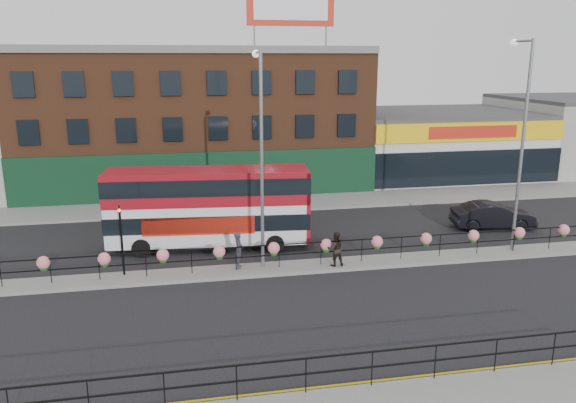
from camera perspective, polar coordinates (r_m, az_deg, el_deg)
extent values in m
plane|color=black|center=(26.52, 1.24, -6.83)|extent=(120.00, 120.00, 0.00)
cube|color=gray|center=(37.76, -2.59, -0.24)|extent=(60.00, 4.00, 0.15)
cube|color=gray|center=(26.49, 1.24, -6.68)|extent=(60.00, 1.60, 0.15)
cube|color=gold|center=(18.12, 8.01, -17.70)|extent=(60.00, 0.10, 0.01)
cube|color=gold|center=(17.98, 8.20, -17.99)|extent=(60.00, 0.10, 0.01)
cube|color=brown|center=(44.42, -9.36, 8.25)|extent=(25.00, 12.00, 10.00)
cube|color=#3F3F42|center=(44.19, -9.64, 14.90)|extent=(25.00, 12.00, 0.30)
cube|color=black|center=(38.91, -8.87, 2.50)|extent=(25.00, 0.25, 3.40)
cube|color=silver|center=(49.51, 14.68, 5.67)|extent=(15.00, 12.00, 5.00)
cube|color=#3F3F42|center=(49.21, 14.88, 8.72)|extent=(15.00, 12.00, 0.30)
cube|color=yellow|center=(43.93, 18.22, 6.74)|extent=(15.00, 0.25, 1.40)
cube|color=red|center=(43.82, 18.30, 6.72)|extent=(7.00, 0.10, 0.90)
cube|color=black|center=(44.33, 17.95, 3.28)|extent=(15.00, 0.25, 2.60)
cube|color=red|center=(40.09, 0.28, 19.54)|extent=(6.00, 0.25, 3.00)
cube|color=silver|center=(39.95, 0.32, 19.55)|extent=(5.10, 0.04, 2.25)
cylinder|color=slate|center=(39.54, -3.44, 16.39)|extent=(0.12, 0.12, 1.40)
cylinder|color=slate|center=(40.51, 3.89, 16.33)|extent=(0.12, 0.12, 1.40)
cube|color=black|center=(26.09, 1.25, -4.27)|extent=(30.00, 0.05, 0.05)
cube|color=black|center=(26.25, 1.25, -5.29)|extent=(30.00, 0.05, 0.05)
cylinder|color=black|center=(26.89, -27.17, -6.59)|extent=(0.04, 0.04, 1.10)
cylinder|color=black|center=(26.38, -22.98, -6.51)|extent=(0.04, 0.04, 1.10)
cylinder|color=black|center=(26.02, -18.65, -6.39)|extent=(0.04, 0.04, 1.10)
cylinder|color=black|center=(25.80, -14.23, -6.24)|extent=(0.04, 0.04, 1.10)
cylinder|color=black|center=(25.75, -9.76, -6.04)|extent=(0.04, 0.04, 1.10)
cylinder|color=black|center=(25.84, -5.31, -5.81)|extent=(0.04, 0.04, 1.10)
cylinder|color=black|center=(26.09, -0.91, -5.54)|extent=(0.04, 0.04, 1.10)
cylinder|color=black|center=(26.49, 3.37, -5.26)|extent=(0.04, 0.04, 1.10)
cylinder|color=black|center=(27.03, 7.50, -4.95)|extent=(0.04, 0.04, 1.10)
cylinder|color=black|center=(27.71, 11.44, -4.64)|extent=(0.04, 0.04, 1.10)
cylinder|color=black|center=(28.51, 15.18, -4.32)|extent=(0.04, 0.04, 1.10)
cylinder|color=black|center=(29.42, 18.69, -4.00)|extent=(0.04, 0.04, 1.10)
cylinder|color=black|center=(30.44, 21.98, -3.69)|extent=(0.04, 0.04, 1.10)
cylinder|color=black|center=(31.55, 25.04, -3.39)|extent=(0.04, 0.04, 1.10)
sphere|color=#E57884|center=(26.30, -23.60, -5.71)|extent=(0.56, 0.56, 0.56)
sphere|color=#1B5518|center=(26.38, -23.55, -6.18)|extent=(0.36, 0.36, 0.36)
sphere|color=#E57884|center=(25.85, -18.17, -5.54)|extent=(0.56, 0.56, 0.56)
sphere|color=#1B5518|center=(25.92, -18.13, -6.02)|extent=(0.36, 0.36, 0.36)
sphere|color=#E57884|center=(25.63, -12.60, -5.33)|extent=(0.56, 0.56, 0.56)
sphere|color=#1B5518|center=(25.71, -12.58, -5.81)|extent=(0.36, 0.36, 0.36)
sphere|color=#E57884|center=(25.65, -7.00, -5.06)|extent=(0.56, 0.56, 0.56)
sphere|color=#1B5518|center=(25.73, -6.98, -5.54)|extent=(0.36, 0.36, 0.36)
sphere|color=#E57884|center=(25.92, -1.46, -4.75)|extent=(0.56, 0.56, 0.56)
sphere|color=#1B5518|center=(25.99, -1.46, -5.23)|extent=(0.36, 0.36, 0.36)
sphere|color=#E57884|center=(26.42, 3.91, -4.40)|extent=(0.56, 0.56, 0.56)
sphere|color=#1B5518|center=(26.49, 3.90, -4.87)|extent=(0.36, 0.36, 0.36)
sphere|color=#E57884|center=(27.14, 9.03, -4.04)|extent=(0.56, 0.56, 0.56)
sphere|color=#1B5518|center=(27.21, 9.01, -4.50)|extent=(0.36, 0.36, 0.36)
sphere|color=#E57884|center=(28.07, 13.85, -3.66)|extent=(0.56, 0.56, 0.56)
sphere|color=#1B5518|center=(28.14, 13.82, -4.11)|extent=(0.36, 0.36, 0.36)
sphere|color=#E57884|center=(29.18, 18.33, -3.29)|extent=(0.56, 0.56, 0.56)
sphere|color=#1B5518|center=(29.25, 18.29, -3.72)|extent=(0.36, 0.36, 0.36)
sphere|color=#E57884|center=(30.46, 22.45, -2.93)|extent=(0.56, 0.56, 0.56)
sphere|color=#1B5518|center=(30.52, 22.41, -3.35)|extent=(0.36, 0.36, 0.36)
sphere|color=#E57884|center=(31.88, 26.22, -2.59)|extent=(0.56, 0.56, 0.56)
sphere|color=#1B5518|center=(31.94, 26.17, -2.99)|extent=(0.36, 0.36, 0.36)
cube|color=black|center=(16.66, 1.85, -15.65)|extent=(20.00, 0.05, 0.05)
cube|color=black|center=(16.92, 1.83, -17.10)|extent=(20.00, 0.05, 0.05)
cylinder|color=black|center=(16.86, -19.62, -18.35)|extent=(0.04, 0.04, 1.10)
cylinder|color=black|center=(16.65, -12.45, -18.25)|extent=(0.04, 0.04, 1.10)
cylinder|color=black|center=(16.68, -5.23, -17.88)|extent=(0.04, 0.04, 1.10)
cylinder|color=black|center=(16.95, 1.83, -17.26)|extent=(0.04, 0.04, 1.10)
cylinder|color=black|center=(17.44, 8.53, -16.43)|extent=(0.04, 0.04, 1.10)
cylinder|color=black|center=(18.14, 14.73, -15.47)|extent=(0.04, 0.04, 1.10)
cylinder|color=black|center=(19.03, 20.35, -14.44)|extent=(0.04, 0.04, 1.10)
cylinder|color=black|center=(20.07, 25.39, -13.40)|extent=(0.04, 0.04, 1.10)
cube|color=silver|center=(29.02, -8.08, -0.48)|extent=(10.34, 3.24, 3.70)
cube|color=maroon|center=(28.77, -8.16, 1.56)|extent=(10.40, 3.30, 1.66)
cube|color=black|center=(29.19, -8.04, -1.71)|extent=(10.42, 3.32, 0.83)
cube|color=black|center=(28.74, -8.17, 1.83)|extent=(10.45, 3.35, 0.83)
cube|color=maroon|center=(28.60, -8.21, 3.15)|extent=(10.34, 3.24, 0.11)
cube|color=maroon|center=(29.23, 1.82, -0.24)|extent=(0.42, 2.38, 3.70)
cube|color=red|center=(28.11, -9.07, -2.48)|extent=(5.53, 0.55, 0.92)
cylinder|color=black|center=(28.77, -14.70, -4.61)|extent=(0.95, 0.36, 0.92)
cylinder|color=black|center=(30.94, -14.06, -3.23)|extent=(0.95, 0.36, 0.92)
cylinder|color=black|center=(28.46, -1.32, -4.33)|extent=(0.95, 0.36, 0.92)
cylinder|color=black|center=(30.65, -1.65, -2.96)|extent=(0.95, 0.36, 0.92)
imported|color=black|center=(34.49, 20.09, -1.35)|extent=(3.09, 5.15, 1.53)
imported|color=#2D2C37|center=(26.04, -5.03, -4.92)|extent=(0.76, 0.61, 1.71)
imported|color=black|center=(26.28, 4.84, -4.81)|extent=(0.82, 0.64, 1.65)
cylinder|color=slate|center=(25.02, -2.68, 3.87)|extent=(0.16, 0.16, 9.77)
cylinder|color=slate|center=(25.33, -3.06, 14.89)|extent=(0.10, 1.47, 0.10)
sphere|color=silver|center=(26.05, -3.29, 14.76)|extent=(0.35, 0.35, 0.35)
cylinder|color=slate|center=(29.54, 22.68, 4.95)|extent=(0.17, 0.17, 10.33)
cylinder|color=slate|center=(29.89, 22.81, 14.81)|extent=(0.10, 1.55, 0.10)
sphere|color=silver|center=(30.54, 21.98, 14.75)|extent=(0.37, 0.37, 0.37)
cylinder|color=black|center=(25.93, -16.53, -3.84)|extent=(0.10, 0.10, 3.20)
imported|color=black|center=(25.49, -16.79, -0.42)|extent=(0.15, 0.18, 0.90)
sphere|color=#FF190C|center=(25.42, -16.78, -0.88)|extent=(0.14, 0.14, 0.14)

